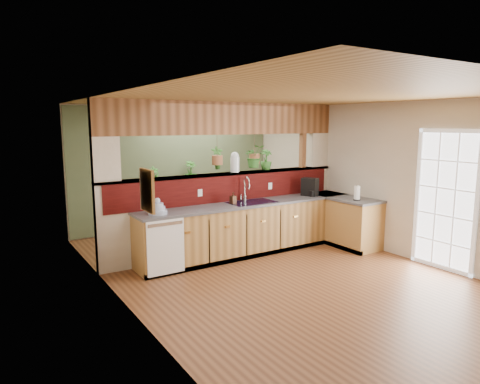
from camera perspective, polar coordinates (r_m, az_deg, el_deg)
ground at (r=6.68m, az=4.53°, el=-10.47°), size 4.60×7.00×0.01m
ceiling at (r=6.31m, az=4.83°, el=12.39°), size 4.60×7.00×0.01m
wall_back at (r=9.37m, az=-8.45°, el=3.27°), size 4.60×0.02×2.60m
wall_left at (r=5.31m, az=-15.48°, el=-1.37°), size 0.02×7.00×2.60m
wall_right at (r=7.96m, az=17.95°, el=1.91°), size 0.02×7.00×2.60m
pass_through_partition at (r=7.50m, az=-1.42°, el=1.09°), size 4.60×0.21×2.60m
pass_through_ledge at (r=7.46m, az=-1.62°, el=2.44°), size 4.60×0.21×0.04m
header_beam at (r=7.41m, az=-1.66°, el=9.79°), size 4.60×0.15×0.55m
sage_backwall at (r=9.35m, az=-8.39°, el=3.26°), size 4.55×0.02×2.55m
countertop at (r=7.71m, az=5.62°, el=-4.35°), size 4.14×1.52×0.90m
dishwasher at (r=6.38m, az=-9.87°, el=-7.22°), size 0.58×0.03×0.82m
navy_sink at (r=7.37m, az=1.57°, el=-1.97°), size 0.82×0.50×0.18m
french_door at (r=7.23m, az=25.67°, el=-1.24°), size 0.06×1.02×2.16m
framed_print at (r=4.53m, az=-12.25°, el=0.20°), size 0.04×0.35×0.45m
faucet at (r=7.44m, az=0.76°, el=0.54°), size 0.19×0.19×0.43m
dish_stack at (r=6.48m, az=-10.94°, el=-2.26°), size 0.28×0.28×0.25m
soap_dispenser at (r=7.20m, az=-0.94°, el=-0.79°), size 0.10×0.10×0.20m
coffee_maker at (r=8.08m, az=9.35°, el=0.57°), size 0.18×0.30×0.33m
paper_towel at (r=7.80m, az=15.33°, el=-0.17°), size 0.13×0.13×0.27m
glass_jar at (r=7.52m, az=-0.70°, el=4.01°), size 0.16×0.16×0.35m
ledge_plant_right at (r=7.90m, az=3.50°, el=4.32°), size 0.26×0.26×0.38m
hanging_plant_a at (r=7.32m, az=-3.06°, el=5.54°), size 0.23×0.19×0.51m
hanging_plant_b at (r=7.73m, az=1.94°, el=6.11°), size 0.46×0.43×0.54m
shelving_console at (r=9.17m, az=-8.87°, el=-1.92°), size 1.45×0.49×0.95m
shelf_plant_a at (r=8.92m, az=-11.31°, el=2.11°), size 0.25×0.20×0.40m
shelf_plant_b at (r=9.24m, az=-6.59°, el=2.68°), size 0.29×0.29×0.47m
floor_plant at (r=8.58m, az=-0.82°, el=-3.71°), size 0.69×0.62×0.67m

